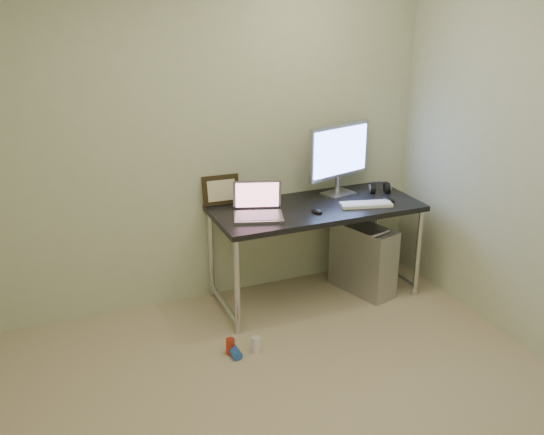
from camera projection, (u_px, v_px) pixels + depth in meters
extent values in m
plane|color=tan|center=(303.00, 435.00, 3.27)|extent=(3.50, 3.50, 0.00)
cube|color=beige|center=(202.00, 139.00, 4.34)|extent=(3.50, 0.02, 2.50)
cube|color=black|center=(316.00, 208.00, 4.50)|extent=(1.55, 0.68, 0.04)
cylinder|color=silver|center=(237.00, 288.00, 4.11)|extent=(0.04, 0.04, 0.71)
cylinder|color=silver|center=(211.00, 254.00, 4.63)|extent=(0.04, 0.04, 0.71)
cylinder|color=silver|center=(418.00, 254.00, 4.64)|extent=(0.04, 0.04, 0.71)
cylinder|color=silver|center=(376.00, 227.00, 5.16)|extent=(0.04, 0.04, 0.71)
cylinder|color=silver|center=(224.00, 304.00, 4.47)|extent=(0.04, 0.60, 0.04)
cylinder|color=silver|center=(394.00, 270.00, 4.99)|extent=(0.04, 0.60, 0.04)
cube|color=#B2B2B7|center=(363.00, 259.00, 4.75)|extent=(0.38, 0.57, 0.55)
cylinder|color=#A7A6AD|center=(380.00, 234.00, 4.46)|extent=(0.19, 0.08, 0.03)
cylinder|color=#A7A6AD|center=(351.00, 215.00, 4.83)|extent=(0.19, 0.08, 0.03)
cylinder|color=black|center=(337.00, 229.00, 4.99)|extent=(0.01, 0.16, 0.69)
cylinder|color=black|center=(347.00, 231.00, 5.01)|extent=(0.02, 0.11, 0.71)
cylinder|color=#B22E19|center=(230.00, 346.00, 3.98)|extent=(0.07, 0.07, 0.11)
cylinder|color=white|center=(256.00, 344.00, 4.00)|extent=(0.08, 0.08, 0.11)
cylinder|color=blue|center=(235.00, 352.00, 3.96)|extent=(0.07, 0.12, 0.06)
cube|color=#A7A6AD|center=(258.00, 217.00, 4.24)|extent=(0.40, 0.34, 0.02)
cube|color=gray|center=(258.00, 215.00, 4.24)|extent=(0.35, 0.29, 0.00)
cube|color=gray|center=(257.00, 195.00, 4.33)|extent=(0.34, 0.15, 0.22)
cube|color=#864F5D|center=(258.00, 195.00, 4.32)|extent=(0.30, 0.13, 0.19)
cube|color=#A7A6AD|center=(338.00, 194.00, 4.73)|extent=(0.27, 0.23, 0.02)
cylinder|color=#A7A6AD|center=(337.00, 184.00, 4.72)|extent=(0.04, 0.04, 0.13)
cube|color=#A7A6AD|center=(339.00, 151.00, 4.62)|extent=(0.58, 0.20, 0.41)
cube|color=#5D7DE0|center=(341.00, 151.00, 4.60)|extent=(0.52, 0.15, 0.35)
cube|color=white|center=(366.00, 204.00, 4.48)|extent=(0.40, 0.21, 0.02)
ellipsoid|color=black|center=(388.00, 199.00, 4.58)|extent=(0.10, 0.14, 0.04)
ellipsoid|color=black|center=(317.00, 210.00, 4.35)|extent=(0.08, 0.11, 0.03)
cylinder|color=black|center=(373.00, 190.00, 4.75)|extent=(0.07, 0.11, 0.10)
cylinder|color=black|center=(386.00, 188.00, 4.80)|extent=(0.07, 0.11, 0.10)
cube|color=black|center=(380.00, 182.00, 4.76)|extent=(0.13, 0.06, 0.01)
cube|color=black|center=(221.00, 190.00, 4.49)|extent=(0.28, 0.09, 0.22)
cylinder|color=silver|center=(244.00, 195.00, 4.57)|extent=(0.01, 0.01, 0.10)
cylinder|color=white|center=(244.00, 188.00, 4.55)|extent=(0.05, 0.04, 0.04)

